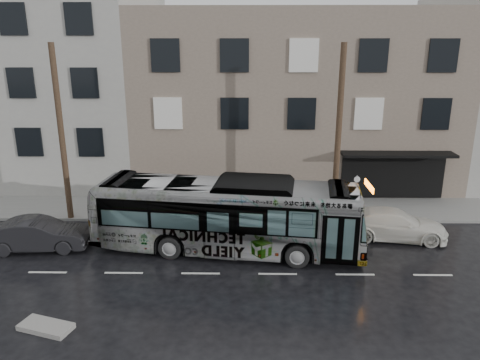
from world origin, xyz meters
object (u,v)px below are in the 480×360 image
(bus, at_px, (227,215))
(white_sedan, at_px, (394,224))
(dark_sedan, at_px, (38,234))
(utility_pole_front, at_px, (338,135))
(utility_pole_rear, at_px, (61,134))
(sign_post, at_px, (355,197))

(bus, relative_size, white_sedan, 2.44)
(dark_sedan, bearing_deg, white_sedan, -90.05)
(bus, bearing_deg, white_sedan, -72.27)
(bus, bearing_deg, utility_pole_front, -49.51)
(utility_pole_rear, relative_size, dark_sedan, 2.01)
(white_sedan, distance_m, dark_sedan, 16.73)
(utility_pole_rear, height_order, bus, utility_pole_rear)
(utility_pole_front, xyz_separation_m, sign_post, (1.10, 0.00, -3.30))
(utility_pole_rear, xyz_separation_m, white_sedan, (16.53, -2.11, -3.92))
(sign_post, xyz_separation_m, bus, (-6.57, -3.53, 0.35))
(utility_pole_front, relative_size, utility_pole_rear, 1.00)
(sign_post, height_order, bus, bus)
(dark_sedan, bearing_deg, utility_pole_rear, -7.38)
(utility_pole_front, xyz_separation_m, white_sedan, (2.53, -2.11, -3.92))
(bus, distance_m, dark_sedan, 8.73)
(bus, bearing_deg, utility_pole_rear, 75.22)
(utility_pole_front, height_order, dark_sedan, utility_pole_front)
(sign_post, bearing_deg, white_sedan, -55.92)
(bus, xyz_separation_m, dark_sedan, (-8.67, -0.07, -0.96))
(utility_pole_front, xyz_separation_m, bus, (-5.47, -3.53, -2.95))
(bus, bearing_deg, dark_sedan, 98.14)
(utility_pole_front, xyz_separation_m, dark_sedan, (-14.14, -3.60, -3.91))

